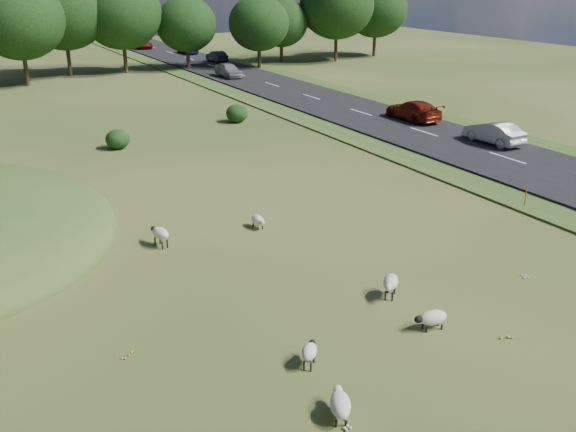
% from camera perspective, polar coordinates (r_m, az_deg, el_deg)
% --- Properties ---
extents(ground, '(160.00, 160.00, 0.00)m').
position_cam_1_polar(ground, '(42.42, -12.98, 5.04)').
color(ground, '#2B4816').
rests_on(ground, ground).
extents(road, '(8.00, 150.00, 0.25)m').
position_cam_1_polar(road, '(59.35, 3.12, 10.12)').
color(road, black).
rests_on(road, ground).
extents(treeline, '(96.28, 14.66, 11.70)m').
position_cam_1_polar(treeline, '(75.65, -22.26, 15.92)').
color(treeline, black).
rests_on(treeline, ground).
extents(shrubs, '(23.45, 9.44, 1.43)m').
position_cam_1_polar(shrubs, '(48.66, -15.76, 7.63)').
color(shrubs, black).
rests_on(shrubs, ground).
extents(marker_post, '(0.06, 0.06, 1.20)m').
position_cam_1_polar(marker_post, '(34.55, 20.37, 1.66)').
color(marker_post, '#D8590C').
rests_on(marker_post, ground).
extents(sheep_0, '(0.48, 1.08, 0.63)m').
position_cam_1_polar(sheep_0, '(29.87, -2.68, -0.37)').
color(sheep_0, beige).
rests_on(sheep_0, ground).
extents(sheep_1, '(0.92, 0.96, 0.73)m').
position_cam_1_polar(sheep_1, '(19.76, 1.92, -11.94)').
color(sheep_1, beige).
rests_on(sheep_1, ground).
extents(sheep_2, '(0.75, 1.27, 0.88)m').
position_cam_1_polar(sheep_2, '(28.32, -11.31, -1.51)').
color(sheep_2, beige).
rests_on(sheep_2, ground).
extents(sheep_3, '(1.25, 0.70, 0.70)m').
position_cam_1_polar(sheep_3, '(22.14, 12.69, -8.81)').
color(sheep_3, beige).
rests_on(sheep_3, ground).
extents(sheep_4, '(0.98, 1.32, 0.74)m').
position_cam_1_polar(sheep_4, '(17.83, 4.65, -16.30)').
color(sheep_4, beige).
rests_on(sheep_4, ground).
extents(sheep_5, '(1.13, 1.11, 0.87)m').
position_cam_1_polar(sheep_5, '(23.81, 9.10, -5.86)').
color(sheep_5, beige).
rests_on(sheep_5, ground).
extents(car_0, '(1.82, 4.52, 1.54)m').
position_cam_1_polar(car_0, '(73.00, -5.32, 12.80)').
color(car_0, '#919398').
rests_on(car_0, road).
extents(car_1, '(1.91, 4.70, 1.36)m').
position_cam_1_polar(car_1, '(95.41, -8.90, 14.50)').
color(car_1, navy).
rests_on(car_1, road).
extents(car_2, '(1.57, 4.50, 1.48)m').
position_cam_1_polar(car_2, '(45.99, 17.83, 7.06)').
color(car_2, '#A6A7AD').
rests_on(car_2, road).
extents(car_4, '(2.21, 4.79, 1.33)m').
position_cam_1_polar(car_4, '(103.10, -12.85, 14.69)').
color(car_4, maroon).
rests_on(car_4, road).
extents(car_5, '(1.48, 4.24, 1.40)m').
position_cam_1_polar(car_5, '(85.63, -6.34, 13.91)').
color(car_5, black).
rests_on(car_5, road).
extents(car_6, '(2.13, 5.24, 1.52)m').
position_cam_1_polar(car_6, '(52.02, 11.08, 9.22)').
color(car_6, maroon).
rests_on(car_6, road).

